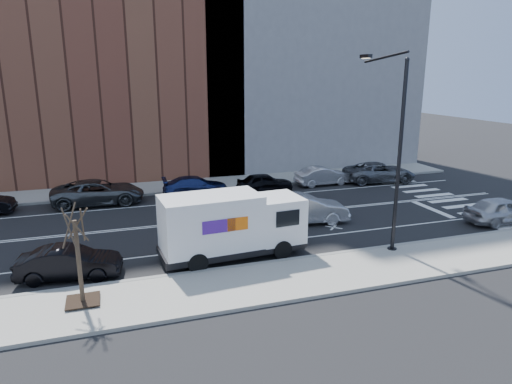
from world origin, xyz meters
TOP-DOWN VIEW (x-y plane):
  - ground at (0.00, 0.00)m, footprint 120.00×120.00m
  - sidewalk_near at (0.00, -8.80)m, footprint 44.00×3.60m
  - sidewalk_far at (0.00, 8.80)m, footprint 44.00×3.60m
  - curb_near at (0.00, -7.00)m, footprint 44.00×0.25m
  - curb_far at (0.00, 7.00)m, footprint 44.00×0.25m
  - crosswalk at (16.00, 0.00)m, footprint 3.00×14.00m
  - road_markings at (0.00, 0.00)m, footprint 40.00×8.60m
  - bldg_brick at (-8.00, 15.60)m, footprint 26.00×10.00m
  - bldg_concrete at (12.00, 15.60)m, footprint 20.00×10.00m
  - streetlight at (7.00, -6.91)m, footprint 0.44×4.02m
  - street_tree at (-7.00, -8.40)m, footprint 1.20×1.20m
  - fedex_van at (-0.53, -5.60)m, footprint 6.90×2.80m
  - far_parked_c at (-6.52, 5.76)m, footprint 5.85×2.74m
  - far_parked_d at (-0.01, 6.09)m, footprint 4.66×2.05m
  - far_parked_e at (4.93, 5.37)m, footprint 4.15×1.87m
  - far_parked_f at (9.88, 5.99)m, footprint 4.38×1.72m
  - far_parked_g at (14.61, 5.54)m, footprint 5.88×3.27m
  - driving_sedan at (4.73, -2.02)m, footprint 5.24×2.37m
  - near_parked_rear_a at (-7.59, -5.69)m, footprint 4.34×2.02m
  - near_parked_front at (15.60, -5.57)m, footprint 4.54×1.96m

SIDE VIEW (x-z plane):
  - ground at x=0.00m, z-range 0.00..0.00m
  - crosswalk at x=16.00m, z-range 0.00..0.01m
  - road_markings at x=0.00m, z-range 0.00..0.01m
  - sidewalk_near at x=0.00m, z-range 0.00..0.15m
  - sidewalk_far at x=0.00m, z-range 0.00..0.15m
  - curb_near at x=0.00m, z-range 0.00..0.17m
  - curb_far at x=0.00m, z-range 0.00..0.17m
  - far_parked_d at x=-0.01m, z-range 0.00..1.33m
  - near_parked_rear_a at x=-7.59m, z-range 0.00..1.38m
  - far_parked_e at x=4.93m, z-range 0.00..1.38m
  - far_parked_f at x=9.88m, z-range 0.00..1.42m
  - near_parked_front at x=15.60m, z-range 0.00..1.53m
  - far_parked_g at x=14.61m, z-range 0.00..1.56m
  - far_parked_c at x=-6.52m, z-range 0.00..1.62m
  - driving_sedan at x=4.73m, z-range 0.00..1.67m
  - street_tree at x=-7.00m, z-range -0.42..3.33m
  - fedex_van at x=-0.53m, z-range 0.08..3.16m
  - streetlight at x=7.00m, z-range 0.41..9.75m
  - bldg_brick at x=-8.00m, z-range 0.00..22.00m
  - bldg_concrete at x=12.00m, z-range 0.00..26.00m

